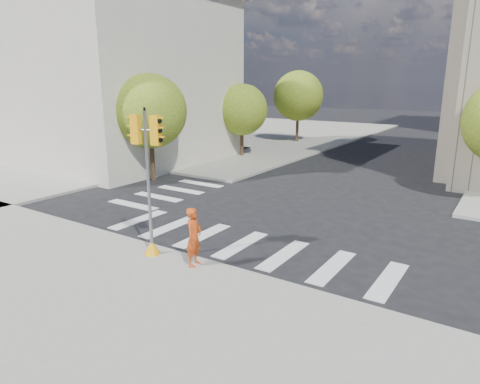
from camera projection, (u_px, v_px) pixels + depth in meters
name	position (u px, v px, depth m)	size (l,w,h in m)	color
ground	(270.00, 230.00, 17.55)	(160.00, 160.00, 0.00)	black
sidewalk_near	(1.00, 380.00, 8.64)	(30.00, 14.00, 0.15)	gray
sidewalk_far_left	(230.00, 134.00, 49.19)	(28.00, 40.00, 0.15)	gray
classical_building	(97.00, 74.00, 33.04)	(19.00, 15.00, 12.70)	beige
tree_lw_near	(150.00, 111.00, 25.31)	(4.40, 4.40, 6.41)	#382616
tree_lw_mid	(242.00, 110.00, 33.51)	(4.00, 4.00, 5.77)	#382616
tree_lw_far	(298.00, 96.00, 41.39)	(4.80, 4.80, 6.95)	#382616
traffic_signal	(149.00, 194.00, 14.23)	(1.08, 0.56, 4.99)	#F2A20C
photographer	(194.00, 237.00, 13.65)	(0.70, 0.46, 1.93)	#C04012
planter_wall	(86.00, 171.00, 27.26)	(6.00, 0.40, 0.50)	silver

